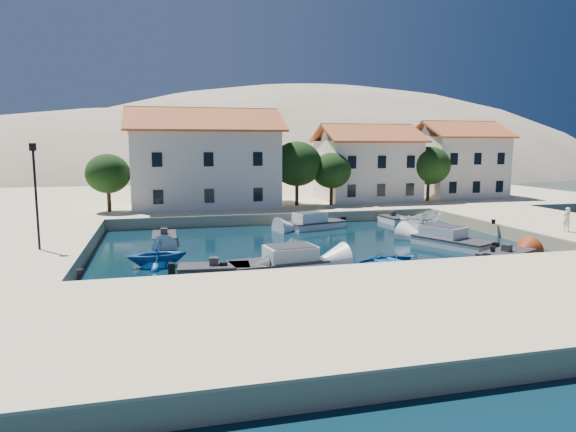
% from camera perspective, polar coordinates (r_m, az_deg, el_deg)
% --- Properties ---
extents(ground, '(400.00, 400.00, 0.00)m').
position_cam_1_polar(ground, '(27.52, 8.98, -7.19)').
color(ground, black).
rests_on(ground, ground).
extents(quay_south, '(52.00, 12.00, 1.00)m').
position_cam_1_polar(quay_south, '(22.23, 15.19, -9.74)').
color(quay_south, beige).
rests_on(quay_south, ground).
extents(quay_east, '(11.00, 20.00, 1.00)m').
position_cam_1_polar(quay_east, '(46.83, 27.57, -1.10)').
color(quay_east, beige).
rests_on(quay_east, ground).
extents(quay_west, '(8.00, 20.00, 1.00)m').
position_cam_1_polar(quay_west, '(36.01, -27.53, -3.59)').
color(quay_west, beige).
rests_on(quay_west, ground).
extents(quay_north, '(80.00, 36.00, 1.00)m').
position_cam_1_polar(quay_north, '(63.98, -2.83, 2.00)').
color(quay_north, beige).
rests_on(quay_north, ground).
extents(hills, '(254.00, 176.00, 99.00)m').
position_cam_1_polar(hills, '(154.31, -2.29, -3.44)').
color(hills, gray).
rests_on(hills, ground).
extents(building_left, '(14.70, 9.45, 9.70)m').
position_cam_1_polar(building_left, '(52.59, -9.30, 6.55)').
color(building_left, silver).
rests_on(building_left, quay_north).
extents(building_mid, '(10.50, 8.40, 8.30)m').
position_cam_1_polar(building_mid, '(57.99, 8.73, 5.98)').
color(building_mid, silver).
rests_on(building_mid, quay_north).
extents(building_right, '(9.45, 8.40, 8.80)m').
position_cam_1_polar(building_right, '(64.47, 18.31, 6.09)').
color(building_right, silver).
rests_on(building_right, quay_north).
extents(trees, '(37.30, 5.30, 6.45)m').
position_cam_1_polar(trees, '(52.12, 2.62, 5.42)').
color(trees, '#382314').
rests_on(trees, quay_north).
extents(lamppost, '(0.35, 0.25, 6.22)m').
position_cam_1_polar(lamppost, '(33.19, -26.26, 3.00)').
color(lamppost, black).
rests_on(lamppost, quay_west).
extents(bollards, '(29.36, 9.56, 0.30)m').
position_cam_1_polar(bollards, '(31.83, 10.93, -3.05)').
color(bollards, black).
rests_on(bollards, ground).
extents(motorboat_grey_sw, '(4.04, 2.14, 1.25)m').
position_cam_1_polar(motorboat_grey_sw, '(28.46, -8.21, -6.06)').
color(motorboat_grey_sw, '#2F2E33').
rests_on(motorboat_grey_sw, ground).
extents(cabin_cruiser_south, '(5.69, 3.00, 1.60)m').
position_cam_1_polar(cabin_cruiser_south, '(29.19, -1.09, -5.25)').
color(cabin_cruiser_south, white).
rests_on(cabin_cruiser_south, ground).
extents(rowboat_south, '(5.15, 4.42, 0.90)m').
position_cam_1_polar(rowboat_south, '(30.91, 11.18, -5.56)').
color(rowboat_south, '#1C5A9A').
rests_on(rowboat_south, ground).
extents(motorboat_red_se, '(4.57, 3.54, 1.25)m').
position_cam_1_polar(motorboat_red_se, '(34.47, 23.08, -4.15)').
color(motorboat_red_se, maroon).
rests_on(motorboat_red_se, ground).
extents(cabin_cruiser_east, '(4.36, 5.98, 1.60)m').
position_cam_1_polar(cabin_cruiser_east, '(37.83, 17.77, -2.58)').
color(cabin_cruiser_east, white).
rests_on(cabin_cruiser_east, ground).
extents(boat_east, '(5.01, 3.56, 1.82)m').
position_cam_1_polar(boat_east, '(43.49, 14.46, -1.74)').
color(boat_east, white).
rests_on(boat_east, ground).
extents(motorboat_white_ne, '(2.14, 4.00, 1.25)m').
position_cam_1_polar(motorboat_white_ne, '(48.33, 11.50, -0.34)').
color(motorboat_white_ne, white).
rests_on(motorboat_white_ne, ground).
extents(rowboat_west, '(3.71, 3.29, 1.80)m').
position_cam_1_polar(rowboat_west, '(31.38, -14.30, -5.46)').
color(rowboat_west, '#1C5A9A').
rests_on(rowboat_west, ground).
extents(motorboat_white_west, '(1.76, 3.88, 1.25)m').
position_cam_1_polar(motorboat_white_west, '(38.79, -13.58, -2.43)').
color(motorboat_white_west, white).
rests_on(motorboat_white_west, ground).
extents(cabin_cruiser_north, '(5.33, 3.43, 1.60)m').
position_cam_1_polar(cabin_cruiser_north, '(43.91, 3.18, -0.78)').
color(cabin_cruiser_north, white).
rests_on(cabin_cruiser_north, ground).
extents(pedestrian, '(0.64, 0.43, 1.74)m').
position_cam_1_polar(pedestrian, '(41.36, 28.56, -0.34)').
color(pedestrian, silver).
rests_on(pedestrian, quay_east).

